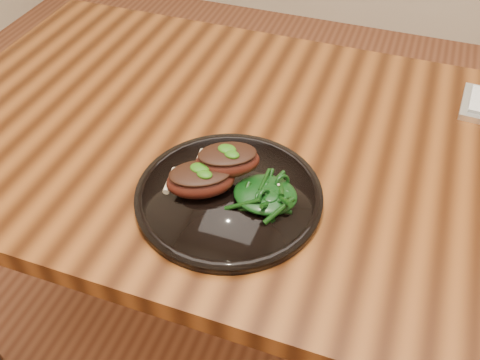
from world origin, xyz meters
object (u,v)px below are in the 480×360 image
Objects in this scene: lamb_chop_front at (200,179)px; greens_heap at (265,191)px; desk at (319,185)px; plate at (229,196)px.

greens_heap is at bearing 8.97° from lamb_chop_front.
desk is 15.06× the size of greens_heap.
lamb_chop_front is (-0.05, -0.01, 0.03)m from plate.
plate reaches higher than desk.
plate is 0.07m from greens_heap.
plate is 2.34× the size of lamb_chop_front.
plate is 2.97× the size of greens_heap.
desk is 11.86× the size of lamb_chop_front.
greens_heap reaches higher than desk.
lamb_chop_front is (-0.17, -0.19, 0.13)m from desk.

